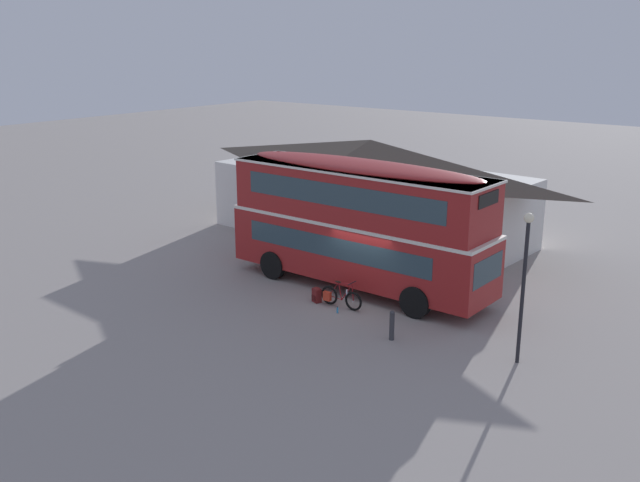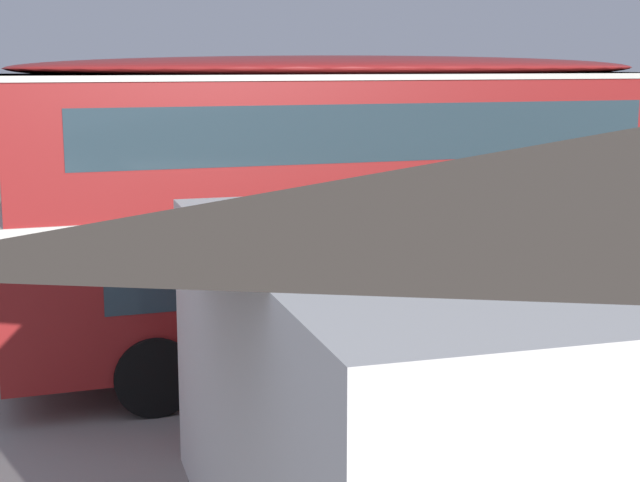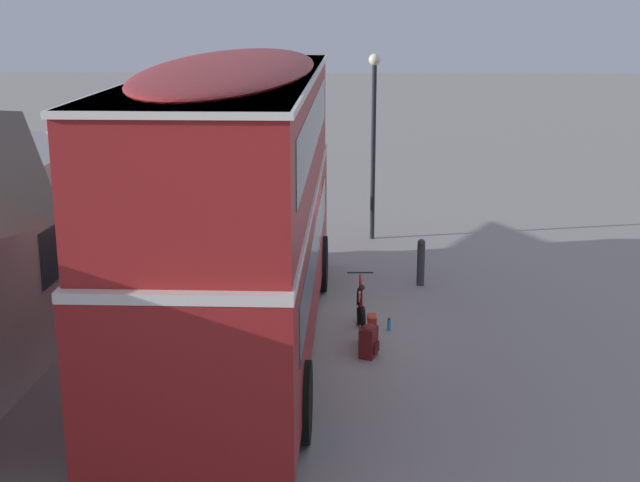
{
  "view_description": "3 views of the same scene",
  "coord_description": "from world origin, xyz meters",
  "px_view_note": "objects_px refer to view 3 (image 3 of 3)",
  "views": [
    {
      "loc": [
        13.33,
        -19.9,
        9.03
      ],
      "look_at": [
        -1.35,
        -0.97,
        2.17
      ],
      "focal_mm": 40.04,
      "sensor_mm": 36.0,
      "label": 1
    },
    {
      "loc": [
        4.3,
        14.33,
        4.69
      ],
      "look_at": [
        -1.29,
        -1.29,
        1.59
      ],
      "focal_mm": 53.85,
      "sensor_mm": 36.0,
      "label": 2
    },
    {
      "loc": [
        -14.88,
        -0.8,
        5.57
      ],
      "look_at": [
        -0.15,
        -0.43,
        1.64
      ],
      "focal_mm": 50.23,
      "sensor_mm": 36.0,
      "label": 3
    }
  ],
  "objects_px": {
    "touring_bicycle": "(362,316)",
    "water_bottle_blue_sports": "(389,325)",
    "street_lamp": "(374,126)",
    "kerb_bollard": "(421,261)",
    "backpack_on_ground": "(369,340)",
    "double_decker_bus": "(237,193)"
  },
  "relations": [
    {
      "from": "street_lamp",
      "to": "kerb_bollard",
      "type": "xyz_separation_m",
      "value": [
        -3.72,
        -0.87,
        -2.26
      ]
    },
    {
      "from": "touring_bicycle",
      "to": "backpack_on_ground",
      "type": "bearing_deg",
      "value": -175.02
    },
    {
      "from": "touring_bicycle",
      "to": "kerb_bollard",
      "type": "xyz_separation_m",
      "value": [
        2.92,
        -1.25,
        0.13
      ]
    },
    {
      "from": "double_decker_bus",
      "to": "water_bottle_blue_sports",
      "type": "xyz_separation_m",
      "value": [
        0.89,
        -2.51,
        -2.54
      ]
    },
    {
      "from": "touring_bicycle",
      "to": "water_bottle_blue_sports",
      "type": "distance_m",
      "value": 0.6
    },
    {
      "from": "street_lamp",
      "to": "double_decker_bus",
      "type": "bearing_deg",
      "value": 161.66
    },
    {
      "from": "touring_bicycle",
      "to": "backpack_on_ground",
      "type": "relative_size",
      "value": 3.07
    },
    {
      "from": "touring_bicycle",
      "to": "water_bottle_blue_sports",
      "type": "height_order",
      "value": "touring_bicycle"
    },
    {
      "from": "touring_bicycle",
      "to": "backpack_on_ground",
      "type": "xyz_separation_m",
      "value": [
        -0.94,
        -0.08,
        -0.09
      ]
    },
    {
      "from": "double_decker_bus",
      "to": "street_lamp",
      "type": "height_order",
      "value": "double_decker_bus"
    },
    {
      "from": "water_bottle_blue_sports",
      "to": "street_lamp",
      "type": "relative_size",
      "value": 0.05
    },
    {
      "from": "touring_bicycle",
      "to": "street_lamp",
      "type": "relative_size",
      "value": 0.38
    },
    {
      "from": "backpack_on_ground",
      "to": "water_bottle_blue_sports",
      "type": "height_order",
      "value": "backpack_on_ground"
    },
    {
      "from": "backpack_on_ground",
      "to": "water_bottle_blue_sports",
      "type": "bearing_deg",
      "value": -18.08
    },
    {
      "from": "water_bottle_blue_sports",
      "to": "kerb_bollard",
      "type": "bearing_deg",
      "value": -16.19
    },
    {
      "from": "double_decker_bus",
      "to": "kerb_bollard",
      "type": "relative_size",
      "value": 10.72
    },
    {
      "from": "double_decker_bus",
      "to": "street_lamp",
      "type": "bearing_deg",
      "value": -18.34
    },
    {
      "from": "kerb_bollard",
      "to": "touring_bicycle",
      "type": "bearing_deg",
      "value": 156.88
    },
    {
      "from": "touring_bicycle",
      "to": "backpack_on_ground",
      "type": "distance_m",
      "value": 0.95
    },
    {
      "from": "street_lamp",
      "to": "kerb_bollard",
      "type": "distance_m",
      "value": 4.44
    },
    {
      "from": "double_decker_bus",
      "to": "street_lamp",
      "type": "distance_m",
      "value": 7.66
    },
    {
      "from": "backpack_on_ground",
      "to": "street_lamp",
      "type": "relative_size",
      "value": 0.12
    }
  ]
}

